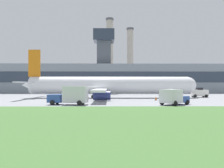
# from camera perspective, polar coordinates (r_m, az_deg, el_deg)

# --- Properties ---
(ground_plane) EXTENTS (400.00, 400.00, 0.00)m
(ground_plane) POSITION_cam_1_polar(r_m,az_deg,el_deg) (45.50, -5.35, -3.71)
(ground_plane) COLOR gray
(grass_strip) EXTENTS (240.00, 37.00, 0.06)m
(grass_strip) POSITION_cam_1_polar(r_m,az_deg,el_deg) (9.88, -23.39, -16.10)
(grass_strip) COLOR #426B33
(grass_strip) RESTS_ON ground_plane
(terminal_building) EXTENTS (88.89, 10.96, 21.65)m
(terminal_building) POSITION_cam_1_polar(r_m,az_deg,el_deg) (76.01, -3.40, 1.67)
(terminal_building) COLOR gray
(terminal_building) RESTS_ON ground_plane
(smokestack_left) EXTENTS (3.62, 3.62, 33.65)m
(smokestack_left) POSITION_cam_1_polar(r_m,az_deg,el_deg) (101.89, -0.62, 7.76)
(smokestack_left) COLOR #B2A899
(smokestack_left) RESTS_ON ground_plane
(smokestack_right) EXTENTS (3.31, 3.31, 29.08)m
(smokestack_right) POSITION_cam_1_polar(r_m,az_deg,el_deg) (101.63, 4.77, 6.48)
(smokestack_right) COLOR #B2A899
(smokestack_right) RESTS_ON ground_plane
(airplane) EXTENTS (36.93, 31.27, 10.20)m
(airplane) POSITION_cam_1_polar(r_m,az_deg,el_deg) (46.17, -1.21, -0.37)
(airplane) COLOR white
(airplane) RESTS_ON ground_plane
(pushback_tug) EXTENTS (3.55, 3.01, 2.16)m
(pushback_tug) POSITION_cam_1_polar(r_m,az_deg,el_deg) (52.13, 21.87, -2.17)
(pushback_tug) COLOR white
(pushback_tug) RESTS_ON ground_plane
(baggage_truck) EXTENTS (4.56, 4.29, 2.14)m
(baggage_truck) POSITION_cam_1_polar(r_m,az_deg,el_deg) (31.09, 15.70, -3.36)
(baggage_truck) COLOR #2D4C93
(baggage_truck) RESTS_ON ground_plane
(fuel_truck) EXTENTS (5.58, 2.93, 2.57)m
(fuel_truck) POSITION_cam_1_polar(r_m,az_deg,el_deg) (30.75, -10.71, -3.04)
(fuel_truck) COLOR #2D4C93
(fuel_truck) RESTS_ON ground_plane
(traffic_cone_near_nose) EXTENTS (0.53, 0.53, 0.73)m
(traffic_cone_near_nose) POSITION_cam_1_polar(r_m,az_deg,el_deg) (39.75, 11.40, -3.71)
(traffic_cone_near_nose) COLOR black
(traffic_cone_near_nose) RESTS_ON ground_plane
(traffic_cone_wingtip) EXTENTS (0.55, 0.55, 0.74)m
(traffic_cone_wingtip) POSITION_cam_1_polar(r_m,az_deg,el_deg) (41.45, 13.53, -3.56)
(traffic_cone_wingtip) COLOR black
(traffic_cone_wingtip) RESTS_ON ground_plane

